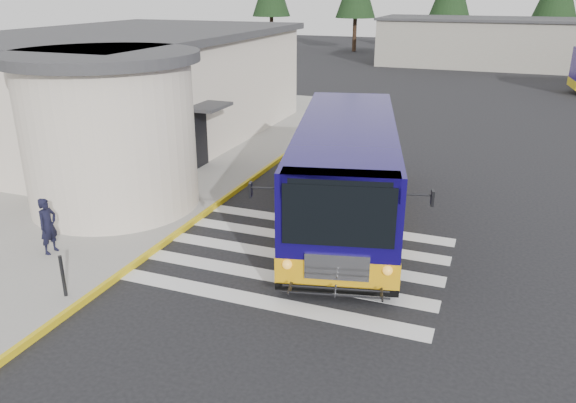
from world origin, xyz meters
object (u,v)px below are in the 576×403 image
(transit_bus, at_px, (346,175))
(bollard, at_px, (63,276))
(pedestrian_a, at_px, (48,226))
(pedestrian_b, at_px, (101,202))

(transit_bus, bearing_deg, bollard, -137.30)
(pedestrian_a, bearing_deg, transit_bus, -48.35)
(pedestrian_a, relative_size, bollard, 1.51)
(transit_bus, distance_m, pedestrian_a, 8.38)
(transit_bus, relative_size, pedestrian_b, 6.77)
(pedestrian_a, height_order, pedestrian_b, pedestrian_b)
(transit_bus, xyz_separation_m, pedestrian_b, (-6.27, -3.41, -0.48))
(pedestrian_b, relative_size, bollard, 1.63)
(pedestrian_b, xyz_separation_m, bollard, (1.64, -3.47, -0.32))
(pedestrian_a, bearing_deg, pedestrian_b, -5.44)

